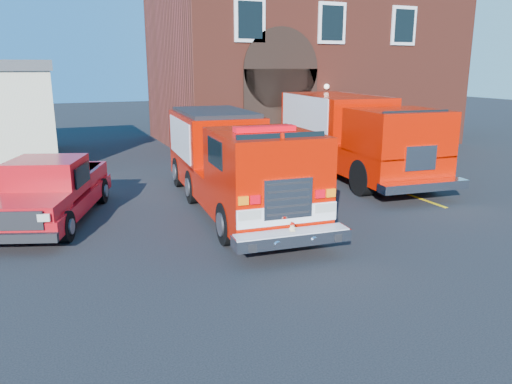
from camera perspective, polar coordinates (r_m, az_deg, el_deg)
name	(u,v)px	position (r m, az deg, el deg)	size (l,w,h in m)	color
ground	(238,230)	(12.97, -2.07, -4.37)	(100.00, 100.00, 0.00)	black
parking_stripe_near	(413,196)	(17.05, 17.53, -0.46)	(0.12, 3.00, 0.01)	yellow
parking_stripe_mid	(360,178)	(19.36, 11.84, 1.61)	(0.12, 3.00, 0.01)	yellow
parking_stripe_far	(321,164)	(21.83, 7.40, 3.21)	(0.12, 3.00, 0.01)	yellow
fire_station	(299,64)	(28.76, 4.92, 14.42)	(15.20, 10.20, 8.45)	maroon
fire_engine	(233,161)	(14.65, -2.62, 3.56)	(3.10, 9.08, 2.75)	black
pickup_truck	(52,191)	(14.60, -22.25, 0.10)	(3.63, 5.74, 1.77)	black
secondary_truck	(351,133)	(19.68, 10.84, 6.65)	(3.66, 9.41, 2.98)	black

